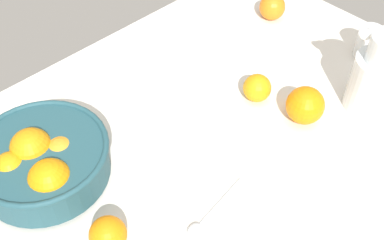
{
  "coord_description": "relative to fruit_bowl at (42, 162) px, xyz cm",
  "views": [
    {
      "loc": [
        -51.29,
        -50.15,
        80.39
      ],
      "look_at": [
        -1.27,
        1.94,
        4.95
      ],
      "focal_mm": 45.67,
      "sensor_mm": 36.0,
      "label": 1
    }
  ],
  "objects": [
    {
      "name": "spoon",
      "position": [
        17.16,
        -28.98,
        -4.9
      ],
      "size": [
        17.07,
        3.77,
        1.0
      ],
      "color": "silver",
      "rests_on": "ground_plane"
    },
    {
      "name": "fruit_bowl",
      "position": [
        0.0,
        0.0,
        0.0
      ],
      "size": [
        27.07,
        27.07,
        11.46
      ],
      "color": "#234C56",
      "rests_on": "ground_plane"
    },
    {
      "name": "loose_orange_3",
      "position": [
        76.91,
        5.08,
        -1.69
      ],
      "size": [
        7.27,
        7.27,
        7.27
      ],
      "primitive_type": "sphere",
      "color": "orange",
      "rests_on": "ground_plane"
    },
    {
      "name": "loose_orange_0",
      "position": [
        -0.01,
        -20.91,
        -1.88
      ],
      "size": [
        6.9,
        6.9,
        6.9
      ],
      "primitive_type": "sphere",
      "color": "orange",
      "rests_on": "ground_plane"
    },
    {
      "name": "juice_glass",
      "position": [
        81.56,
        -22.8,
        -1.75
      ],
      "size": [
        6.28,
        6.28,
        8.19
      ],
      "color": "white",
      "rests_on": "ground_plane"
    },
    {
      "name": "loose_orange_1",
      "position": [
        51.13,
        -25.64,
        -1.01
      ],
      "size": [
        8.65,
        8.65,
        8.65
      ],
      "primitive_type": "sphere",
      "color": "orange",
      "rests_on": "ground_plane"
    },
    {
      "name": "ground_plane",
      "position": [
        30.7,
        -13.84,
        -6.83
      ],
      "size": [
        128.79,
        88.36,
        3.0
      ],
      "primitive_type": "cube",
      "color": "silver"
    },
    {
      "name": "loose_orange_2",
      "position": [
        48.66,
        -14.31,
        -2.0
      ],
      "size": [
        6.66,
        6.66,
        6.66
      ],
      "primitive_type": "sphere",
      "color": "orange",
      "rests_on": "ground_plane"
    },
    {
      "name": "juice_pitcher",
      "position": [
        66.08,
        -33.79,
        2.02
      ],
      "size": [
        12.23,
        17.3,
        19.98
      ],
      "color": "white",
      "rests_on": "ground_plane"
    }
  ]
}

